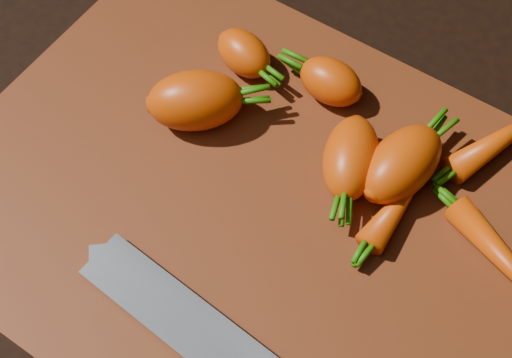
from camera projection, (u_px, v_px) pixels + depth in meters
The scene contains 9 objects.
ground at pixel (250, 208), 0.61m from camera, with size 2.00×2.00×0.01m, color black.
cutting_board at pixel (249, 202), 0.60m from camera, with size 0.50×0.40×0.01m, color maroon.
carrot_0 at pixel (195, 100), 0.61m from camera, with size 0.08×0.05×0.05m, color #C54109.
carrot_1 at pixel (331, 82), 0.63m from camera, with size 0.06×0.04×0.04m, color #C54109.
carrot_2 at pixel (351, 158), 0.59m from camera, with size 0.08×0.05×0.05m, color #C54109.
carrot_3 at pixel (402, 164), 0.58m from camera, with size 0.09×0.05×0.05m, color #C54109.
carrot_4 at pixel (244, 53), 0.65m from camera, with size 0.06×0.04×0.04m, color #C54109.
carrot_5 at pixel (506, 136), 0.61m from camera, with size 0.12×0.03×0.03m, color #C54109.
carrot_7 at pixel (400, 202), 0.58m from camera, with size 0.10×0.02×0.02m, color #C54109.
Camera 1 is at (0.16, -0.23, 0.54)m, focal length 50.00 mm.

